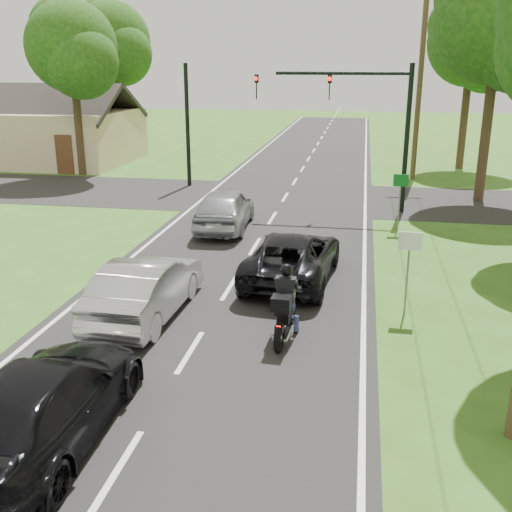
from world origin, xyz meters
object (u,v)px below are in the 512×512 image
at_px(silver_sedan, 146,288).
at_px(sign_green, 400,188).
at_px(sign_white, 409,253).
at_px(traffic_signal, 362,111).
at_px(dark_suv, 293,256).
at_px(silver_suv, 225,208).
at_px(dark_car_behind, 44,402).
at_px(utility_pole_far, 420,81).
at_px(motorcycle_rider, 285,310).

relative_size(silver_sedan, sign_green, 2.11).
distance_m(silver_sedan, sign_white, 6.46).
relative_size(traffic_signal, sign_white, 3.00).
height_order(dark_suv, silver_suv, silver_suv).
height_order(dark_car_behind, sign_green, sign_green).
distance_m(traffic_signal, sign_green, 4.24).
bearing_deg(utility_pole_far, motorcycle_rider, -101.52).
xyz_separation_m(motorcycle_rider, dark_suv, (-0.29, 3.93, -0.01)).
xyz_separation_m(motorcycle_rider, dark_car_behind, (-3.36, -4.52, 0.02)).
relative_size(silver_sedan, silver_suv, 0.98).
bearing_deg(traffic_signal, sign_green, -62.62).
bearing_deg(dark_suv, silver_suv, -53.79).
xyz_separation_m(motorcycle_rider, sign_white, (2.77, 1.93, 0.90)).
bearing_deg(traffic_signal, utility_pole_far, 70.32).
relative_size(motorcycle_rider, silver_suv, 0.45).
relative_size(motorcycle_rider, sign_white, 0.98).
distance_m(dark_car_behind, sign_green, 15.80).
relative_size(dark_car_behind, sign_white, 2.31).
bearing_deg(sign_green, silver_sedan, -125.02).
distance_m(dark_suv, silver_suv, 6.01).
bearing_deg(silver_sedan, motorcycle_rider, 171.04).
bearing_deg(dark_suv, sign_white, 151.16).
xyz_separation_m(traffic_signal, sign_green, (1.56, -3.02, -2.54)).
relative_size(dark_car_behind, sign_green, 2.31).
bearing_deg(silver_sedan, silver_suv, -88.53).
xyz_separation_m(dark_suv, traffic_signal, (1.69, 9.02, 3.44)).
relative_size(motorcycle_rider, traffic_signal, 0.32).
bearing_deg(dark_suv, silver_sedan, 49.63).
height_order(motorcycle_rider, dark_car_behind, motorcycle_rider).
distance_m(dark_suv, sign_green, 6.88).
height_order(utility_pole_far, sign_green, utility_pole_far).
xyz_separation_m(silver_suv, dark_car_behind, (0.10, -13.56, -0.07)).
relative_size(traffic_signal, sign_green, 3.00).
relative_size(silver_sedan, dark_car_behind, 0.92).
xyz_separation_m(traffic_signal, sign_white, (1.36, -11.02, -2.54)).
bearing_deg(silver_sedan, dark_car_behind, 93.56).
distance_m(motorcycle_rider, silver_suv, 9.68).
bearing_deg(traffic_signal, sign_white, -82.95).
bearing_deg(silver_sedan, traffic_signal, -109.99).
distance_m(silver_sedan, utility_pole_far, 22.15).
xyz_separation_m(utility_pole_far, sign_green, (-1.30, -11.02, -3.49)).
xyz_separation_m(motorcycle_rider, traffic_signal, (1.41, 12.95, 3.43)).
bearing_deg(motorcycle_rider, traffic_signal, 87.06).
bearing_deg(dark_car_behind, sign_white, -134.53).
bearing_deg(motorcycle_rider, sign_green, 76.62).
xyz_separation_m(dark_car_behind, utility_pole_far, (7.63, 25.47, 4.36)).
bearing_deg(utility_pole_far, silver_sedan, -111.00).
distance_m(motorcycle_rider, dark_suv, 3.94).
bearing_deg(dark_suv, utility_pole_far, -100.61).
xyz_separation_m(traffic_signal, utility_pole_far, (2.86, 8.00, 0.95)).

